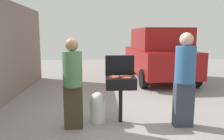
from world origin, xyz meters
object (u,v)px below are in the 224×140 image
hot_dog_2 (130,76)px  hot_dog_3 (112,78)px  hot_dog_9 (129,77)px  parked_minivan (158,54)px  bbq_grill (121,84)px  hot_dog_11 (123,76)px  hot_dog_8 (115,77)px  propane_tank (98,106)px  hot_dog_1 (126,77)px  person_right (185,77)px  hot_dog_0 (120,76)px  hot_dog_7 (115,76)px  hot_dog_10 (124,78)px  hot_dog_6 (127,78)px  person_left (73,80)px  hot_dog_5 (112,76)px  hot_dog_12 (115,77)px

hot_dog_2 → hot_dog_3: size_ratio=1.00×
hot_dog_9 → parked_minivan: 4.82m
bbq_grill → parked_minivan: (1.90, 4.41, 0.24)m
hot_dog_2 → hot_dog_11: bearing=160.4°
hot_dog_8 → propane_tank: 0.72m
hot_dog_1 → person_right: size_ratio=0.07×
hot_dog_0 → parked_minivan: (1.92, 4.36, 0.08)m
hot_dog_7 → hot_dog_8: same height
hot_dog_10 → hot_dog_11: bearing=89.0°
hot_dog_6 → hot_dog_7: size_ratio=1.00×
hot_dog_0 → hot_dog_7: same height
hot_dog_2 → person_left: size_ratio=0.08×
hot_dog_2 → parked_minivan: 4.67m
person_right → hot_dog_9: bearing=-20.7°
hot_dog_9 → hot_dog_11: 0.21m
hot_dog_6 → bbq_grill: bearing=125.5°
bbq_grill → person_right: bearing=-13.2°
person_left → hot_dog_3: bearing=1.5°
hot_dog_10 → hot_dog_11: same height
hot_dog_6 → person_right: size_ratio=0.07×
propane_tank → hot_dog_0: bearing=1.8°
hot_dog_6 → hot_dog_9: 0.09m
hot_dog_5 → hot_dog_0: bearing=4.5°
person_right → parked_minivan: size_ratio=0.41×
hot_dog_8 → parked_minivan: parked_minivan is taller
propane_tank → hot_dog_6: bearing=-18.2°
hot_dog_9 → parked_minivan: bearing=68.7°
hot_dog_5 → parked_minivan: size_ratio=0.03×
hot_dog_2 → hot_dog_8: 0.33m
hot_dog_3 → person_left: size_ratio=0.08×
hot_dog_0 → person_left: 0.95m
hot_dog_0 → hot_dog_1: bearing=-22.4°
hot_dog_1 → hot_dog_10: size_ratio=1.00×
hot_dog_0 → parked_minivan: size_ratio=0.03×
hot_dog_9 → parked_minivan: size_ratio=0.03×
hot_dog_12 → person_right: bearing=-10.3°
hot_dog_9 → hot_dog_11: size_ratio=1.00×
hot_dog_5 → hot_dog_6: same height
parked_minivan → hot_dog_7: bearing=62.8°
bbq_grill → hot_dog_7: 0.21m
hot_dog_6 → hot_dog_11: size_ratio=1.00×
hot_dog_6 → hot_dog_11: (-0.05, 0.27, 0.00)m
hot_dog_8 → person_left: 0.83m
hot_dog_2 → person_right: size_ratio=0.07×
hot_dog_0 → hot_dog_3: size_ratio=1.00×
hot_dog_12 → person_right: (1.31, -0.24, 0.04)m
hot_dog_10 → parked_minivan: 4.90m
bbq_grill → person_left: person_left is taller
hot_dog_8 → propane_tank: hot_dog_8 is taller
hot_dog_1 → hot_dog_12: same height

